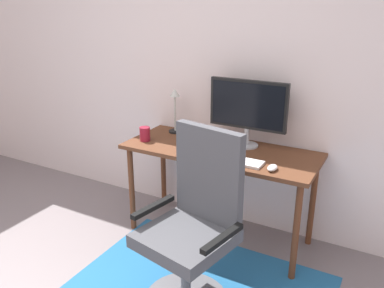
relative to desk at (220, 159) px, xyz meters
name	(u,v)px	position (x,y,z in m)	size (l,w,h in m)	color
wall_back	(182,61)	(-0.53, 0.36, 0.64)	(6.00, 0.10, 2.60)	silver
desk	(220,159)	(0.00, 0.00, 0.00)	(1.44, 0.59, 0.74)	brown
monitor	(248,107)	(0.14, 0.15, 0.38)	(0.59, 0.18, 0.50)	#B2B2B7
keyboard	(232,160)	(0.17, -0.17, 0.09)	(0.43, 0.13, 0.02)	white
computer_mouse	(272,168)	(0.46, -0.19, 0.10)	(0.06, 0.10, 0.03)	white
coffee_cup	(145,134)	(-0.59, -0.11, 0.14)	(0.08, 0.08, 0.11)	maroon
cell_phone	(187,142)	(-0.28, -0.01, 0.09)	(0.07, 0.14, 0.01)	black
desk_lamp	(175,106)	(-0.49, 0.18, 0.30)	(0.11, 0.11, 0.36)	black
office_chair	(193,237)	(0.18, -0.74, -0.20)	(0.61, 0.56, 1.10)	slate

